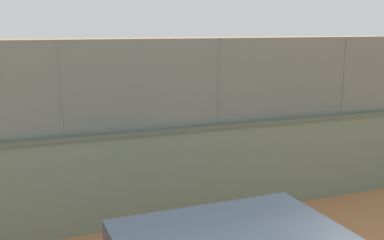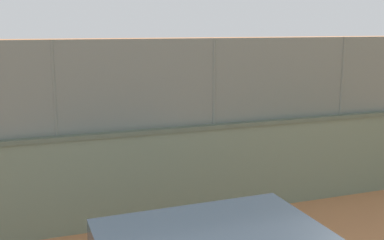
{
  "view_description": "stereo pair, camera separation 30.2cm",
  "coord_description": "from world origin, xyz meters",
  "px_view_note": "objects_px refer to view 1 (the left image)",
  "views": [
    {
      "loc": [
        5.62,
        20.72,
        3.78
      ],
      "look_at": [
        0.89,
        8.45,
        1.12
      ],
      "focal_mm": 43.5,
      "sensor_mm": 36.0,
      "label": 1
    },
    {
      "loc": [
        5.34,
        20.83,
        3.78
      ],
      "look_at": [
        0.89,
        8.45,
        1.12
      ],
      "focal_mm": 43.5,
      "sensor_mm": 36.0,
      "label": 2
    }
  ],
  "objects_px": {
    "player_baseline_waiting": "(115,118)",
    "spare_ball_by_wall": "(135,204)",
    "player_near_wall_returning": "(239,107)",
    "sports_ball": "(90,139)"
  },
  "relations": [
    {
      "from": "player_near_wall_returning",
      "to": "sports_ball",
      "type": "xyz_separation_m",
      "value": [
        5.63,
        2.42,
        -0.12
      ]
    },
    {
      "from": "player_baseline_waiting",
      "to": "player_near_wall_returning",
      "type": "height_order",
      "value": "player_baseline_waiting"
    },
    {
      "from": "player_baseline_waiting",
      "to": "sports_ball",
      "type": "height_order",
      "value": "player_baseline_waiting"
    },
    {
      "from": "player_baseline_waiting",
      "to": "player_near_wall_returning",
      "type": "distance_m",
      "value": 4.56
    },
    {
      "from": "player_baseline_waiting",
      "to": "spare_ball_by_wall",
      "type": "xyz_separation_m",
      "value": [
        0.64,
        4.91,
        -0.92
      ]
    },
    {
      "from": "player_baseline_waiting",
      "to": "player_near_wall_returning",
      "type": "bearing_deg",
      "value": -173.98
    },
    {
      "from": "player_near_wall_returning",
      "to": "player_baseline_waiting",
      "type": "bearing_deg",
      "value": 6.02
    },
    {
      "from": "player_baseline_waiting",
      "to": "sports_ball",
      "type": "relative_size",
      "value": 12.79
    },
    {
      "from": "player_baseline_waiting",
      "to": "spare_ball_by_wall",
      "type": "bearing_deg",
      "value": 82.6
    },
    {
      "from": "player_near_wall_returning",
      "to": "spare_ball_by_wall",
      "type": "bearing_deg",
      "value": 46.2
    }
  ]
}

